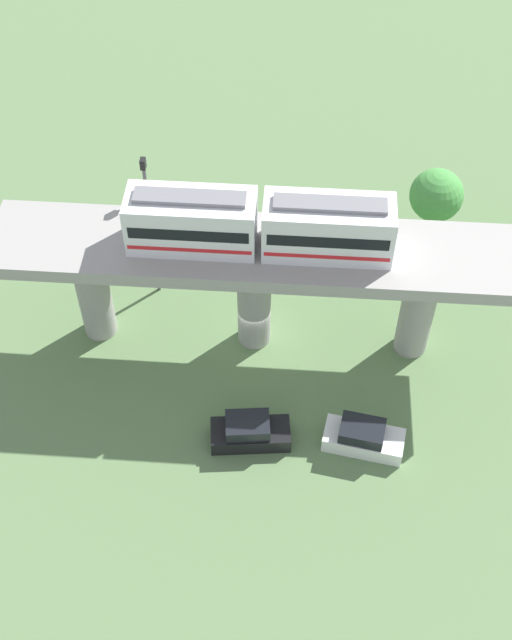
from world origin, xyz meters
TOP-DOWN VIEW (x-y plane):
  - ground_plane at (0.00, 0.00)m, footprint 120.00×120.00m
  - viaduct at (0.00, 0.00)m, footprint 5.20×28.00m
  - train at (0.00, -0.28)m, footprint 2.64×13.55m
  - parked_car_black at (-7.06, -0.27)m, footprint 2.27×4.38m
  - parked_car_white at (-6.97, -6.25)m, footprint 2.46×4.44m
  - tree_near_viaduct at (8.89, -10.63)m, footprint 3.34×3.34m
  - signal_post at (3.40, 6.14)m, footprint 0.44×0.28m

SIDE VIEW (x-z plane):
  - ground_plane at x=0.00m, z-range 0.00..0.00m
  - parked_car_black at x=-7.06m, z-range -0.14..1.62m
  - parked_car_white at x=-6.97m, z-range -0.14..1.62m
  - tree_near_viaduct at x=8.89m, z-range 1.10..6.68m
  - signal_post at x=3.40m, z-range 0.52..10.69m
  - viaduct at x=0.00m, z-range 1.92..9.49m
  - train at x=0.00m, z-range 7.48..10.72m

